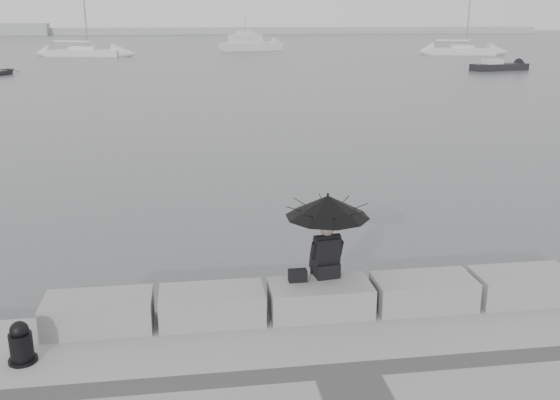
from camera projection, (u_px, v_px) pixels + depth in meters
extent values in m
plane|color=#484A4D|center=(314.00, 328.00, 10.48)|extent=(360.00, 360.00, 0.00)
cube|color=gray|center=(99.00, 313.00, 9.37)|extent=(1.60, 0.80, 0.50)
cube|color=gray|center=(212.00, 306.00, 9.60)|extent=(1.60, 0.80, 0.50)
cube|color=gray|center=(320.00, 299.00, 9.83)|extent=(1.60, 0.80, 0.50)
cube|color=gray|center=(423.00, 292.00, 10.07)|extent=(1.60, 0.80, 0.50)
cube|color=gray|center=(522.00, 286.00, 10.30)|extent=(1.60, 0.80, 0.50)
sphere|color=#726056|center=(327.00, 230.00, 9.87)|extent=(0.21, 0.21, 0.21)
cylinder|color=black|center=(327.00, 226.00, 9.84)|extent=(0.02, 0.02, 1.00)
cone|color=black|center=(328.00, 206.00, 9.75)|extent=(1.34, 1.34, 0.35)
sphere|color=black|center=(328.00, 194.00, 9.69)|extent=(0.04, 0.04, 0.04)
cube|color=black|center=(298.00, 276.00, 9.85)|extent=(0.29, 0.17, 0.19)
cylinder|color=black|center=(23.00, 360.00, 8.51)|extent=(0.39, 0.39, 0.06)
cylinder|color=black|center=(22.00, 348.00, 8.45)|extent=(0.31, 0.31, 0.43)
sphere|color=black|center=(19.00, 330.00, 8.38)|extent=(0.25, 0.25, 0.25)
cube|color=#A4A6A9|center=(195.00, 31.00, 157.21)|extent=(180.00, 6.00, 1.60)
cube|color=silver|center=(84.00, 53.00, 76.43)|extent=(9.47, 4.46, 0.90)
cube|color=silver|center=(83.00, 48.00, 76.26)|extent=(3.49, 2.30, 0.50)
cylinder|color=gray|center=(83.00, 43.00, 76.07)|extent=(5.04, 1.29, 0.10)
cube|color=silver|center=(462.00, 52.00, 79.39)|extent=(8.39, 4.30, 0.90)
cube|color=silver|center=(462.00, 47.00, 79.22)|extent=(3.12, 2.24, 0.50)
cylinder|color=gray|center=(462.00, 42.00, 79.03)|extent=(4.41, 1.21, 0.10)
cube|color=silver|center=(251.00, 47.00, 88.51)|extent=(9.22, 5.13, 1.20)
cube|color=silver|center=(251.00, 39.00, 88.19)|extent=(4.83, 3.33, 1.20)
cube|color=silver|center=(251.00, 32.00, 87.93)|extent=(2.55, 2.15, 0.60)
cylinder|color=gray|center=(251.00, 24.00, 87.61)|extent=(0.08, 0.08, 1.60)
cube|color=black|center=(499.00, 68.00, 57.69)|extent=(5.73, 2.72, 0.70)
cube|color=silver|center=(500.00, 62.00, 57.55)|extent=(1.87, 1.52, 0.50)
imported|color=slate|center=(3.00, 71.00, 53.78)|extent=(3.24, 1.61, 0.53)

